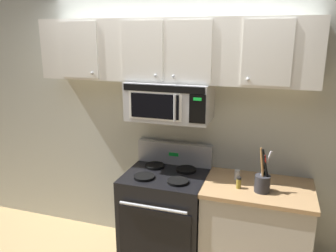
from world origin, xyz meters
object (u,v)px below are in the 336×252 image
at_px(utensil_crock_charcoal, 263,181).
at_px(spice_jar, 239,183).
at_px(over_range_microwave, 170,101).
at_px(salt_shaker, 237,175).
at_px(stove_range, 166,215).

relative_size(utensil_crock_charcoal, spice_jar, 3.81).
xyz_separation_m(over_range_microwave, salt_shaker, (0.65, -0.03, -0.63)).
bearing_deg(stove_range, spice_jar, -7.51).
xyz_separation_m(utensil_crock_charcoal, salt_shaker, (-0.23, 0.18, -0.05)).
bearing_deg(stove_range, utensil_crock_charcoal, -6.13).
distance_m(over_range_microwave, utensil_crock_charcoal, 1.07).
height_order(utensil_crock_charcoal, spice_jar, utensil_crock_charcoal).
xyz_separation_m(stove_range, spice_jar, (0.68, -0.09, 0.48)).
height_order(utensil_crock_charcoal, salt_shaker, utensil_crock_charcoal).
distance_m(over_range_microwave, spice_jar, 0.95).
bearing_deg(over_range_microwave, salt_shaker, -2.68).
relative_size(stove_range, salt_shaker, 12.17).
bearing_deg(salt_shaker, utensil_crock_charcoal, -38.37).
bearing_deg(spice_jar, stove_range, 172.49).
bearing_deg(over_range_microwave, utensil_crock_charcoal, -13.52).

